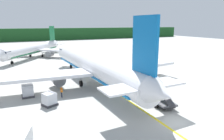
# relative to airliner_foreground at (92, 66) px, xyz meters

# --- Properties ---
(ground) EXTENTS (240.00, 320.00, 0.20)m
(ground) POSITION_rel_airliner_foreground_xyz_m (3.39, 28.99, -3.49)
(ground) COLOR #A8A8A3
(distant_treeline) EXTENTS (216.00, 6.00, 7.95)m
(distant_treeline) POSITION_rel_airliner_foreground_xyz_m (3.39, 107.63, 0.58)
(distant_treeline) COLOR #19471E
(distant_treeline) RESTS_ON ground
(airliner_foreground) EXTENTS (34.66, 41.71, 11.90)m
(airliner_foreground) POSITION_rel_airliner_foreground_xyz_m (0.00, 0.00, 0.00)
(airliner_foreground) COLOR white
(airliner_foreground) RESTS_ON ground
(airliner_mid_apron) EXTENTS (26.16, 30.68, 10.08)m
(airliner_mid_apron) POSITION_rel_airliner_foreground_xyz_m (-7.19, 36.62, -0.52)
(airliner_mid_apron) COLOR white
(airliner_mid_apron) RESTS_ON ground
(service_truck_catering) EXTENTS (3.01, 6.08, 2.51)m
(service_truck_catering) POSITION_rel_airliner_foreground_xyz_m (5.17, -12.73, -2.20)
(service_truck_catering) COLOR #338C3F
(service_truck_catering) RESTS_ON ground
(cargo_container_mid) EXTENTS (2.28, 2.28, 1.90)m
(cargo_container_mid) POSITION_rel_airliner_foreground_xyz_m (-8.94, -7.64, -2.50)
(cargo_container_mid) COLOR #333338
(cargo_container_mid) RESTS_ON ground
(cargo_container_far) EXTENTS (1.84, 1.84, 2.01)m
(cargo_container_far) POSITION_rel_airliner_foreground_xyz_m (-11.47, -2.79, -2.44)
(cargo_container_far) COLOR #333338
(cargo_container_far) RESTS_ON ground
(crew_marshaller) EXTENTS (0.29, 0.62, 1.74)m
(crew_marshaller) POSITION_rel_airliner_foreground_xyz_m (-6.82, -5.20, -2.36)
(crew_marshaller) COLOR #191E33
(crew_marshaller) RESTS_ON ground
(apron_guide_line) EXTENTS (0.30, 60.00, 0.01)m
(apron_guide_line) POSITION_rel_airliner_foreground_xyz_m (1.76, -4.43, -3.39)
(apron_guide_line) COLOR yellow
(apron_guide_line) RESTS_ON ground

